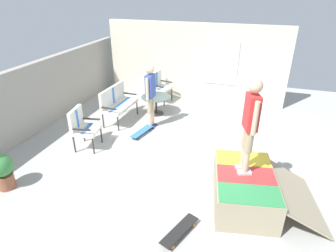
% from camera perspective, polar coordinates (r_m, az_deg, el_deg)
% --- Properties ---
extents(ground_plane, '(12.00, 12.00, 0.10)m').
position_cam_1_polar(ground_plane, '(6.64, 1.60, -6.52)').
color(ground_plane, '#A8A8A3').
extents(back_wall_cinderblock, '(9.00, 0.20, 1.81)m').
position_cam_1_polar(back_wall_cinderblock, '(8.13, -26.55, 4.62)').
color(back_wall_cinderblock, '#9E998E').
rests_on(back_wall_cinderblock, ground_plane).
extents(house_facade, '(0.23, 6.00, 2.53)m').
position_cam_1_polar(house_facade, '(9.63, 5.41, 12.80)').
color(house_facade, beige).
rests_on(house_facade, ground_plane).
extents(skate_ramp, '(1.86, 2.11, 0.62)m').
position_cam_1_polar(skate_ramp, '(5.38, 15.61, -12.17)').
color(skate_ramp, tan).
rests_on(skate_ramp, ground_plane).
extents(patio_bench, '(1.27, 0.60, 1.02)m').
position_cam_1_polar(patio_bench, '(8.19, -10.47, 5.08)').
color(patio_bench, '#2D2823').
rests_on(patio_bench, ground_plane).
extents(patio_chair_near_house, '(0.71, 0.66, 1.02)m').
position_cam_1_polar(patio_chair_near_house, '(9.48, -1.85, 8.56)').
color(patio_chair_near_house, '#2D2823').
rests_on(patio_chair_near_house, ground_plane).
extents(patio_chair_by_wall, '(0.70, 0.65, 1.02)m').
position_cam_1_polar(patio_chair_by_wall, '(6.98, -17.22, 0.24)').
color(patio_chair_by_wall, '#2D2823').
rests_on(patio_chair_by_wall, ground_plane).
extents(patio_table, '(0.90, 0.90, 0.57)m').
position_cam_1_polar(patio_table, '(8.57, -2.44, 5.00)').
color(patio_table, '#2D2823').
rests_on(patio_table, ground_plane).
extents(person_watching, '(0.48, 0.25, 1.78)m').
position_cam_1_polar(person_watching, '(7.53, -3.61, 7.05)').
color(person_watching, navy).
rests_on(person_watching, ground_plane).
extents(person_skater, '(0.46, 0.32, 1.71)m').
position_cam_1_polar(person_skater, '(4.76, 16.48, 1.04)').
color(person_skater, silver).
rests_on(person_skater, skate_ramp).
extents(skateboard_by_bench, '(0.82, 0.37, 0.10)m').
position_cam_1_polar(skateboard_by_bench, '(7.51, -5.39, -1.15)').
color(skateboard_by_bench, '#3372B2').
rests_on(skateboard_by_bench, ground_plane).
extents(skateboard_spare, '(0.82, 0.48, 0.10)m').
position_cam_1_polar(skateboard_spare, '(4.79, 2.37, -20.53)').
color(skateboard_spare, black).
rests_on(skateboard_spare, ground_plane).
extents(potted_plant, '(0.44, 0.44, 0.92)m').
position_cam_1_polar(potted_plant, '(6.29, -30.82, -7.37)').
color(potted_plant, brown).
rests_on(potted_plant, ground_plane).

